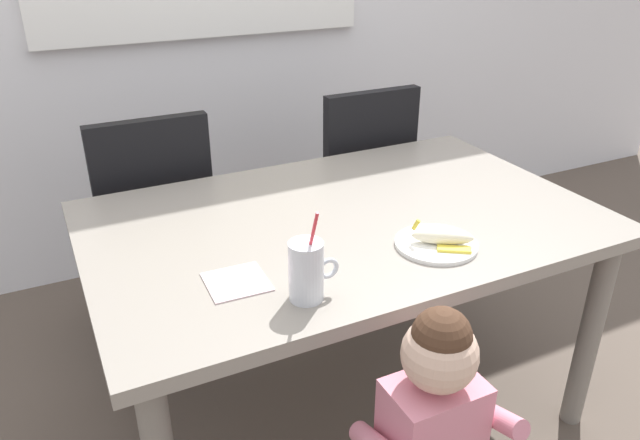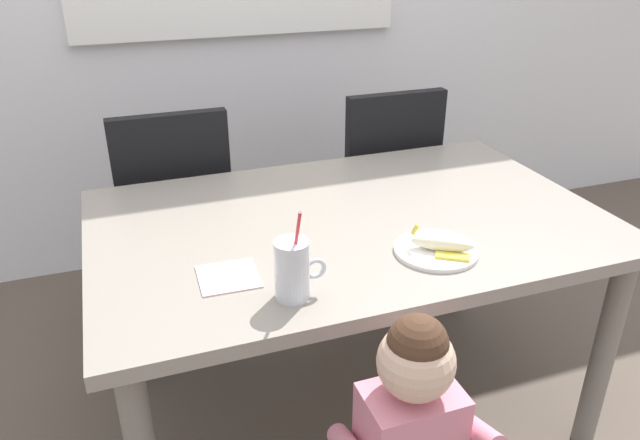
% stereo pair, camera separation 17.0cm
% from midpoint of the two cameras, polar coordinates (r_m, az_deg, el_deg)
% --- Properties ---
extents(ground_plane, '(24.00, 24.00, 0.00)m').
position_cam_midpoint_polar(ground_plane, '(2.28, 4.62, -17.05)').
color(ground_plane, brown).
extents(dining_table, '(1.54, 0.98, 0.75)m').
position_cam_midpoint_polar(dining_table, '(1.89, 5.34, -2.31)').
color(dining_table, gray).
rests_on(dining_table, ground).
extents(dining_chair_left, '(0.44, 0.44, 0.96)m').
position_cam_midpoint_polar(dining_chair_left, '(2.44, -11.59, 0.94)').
color(dining_chair_left, black).
rests_on(dining_chair_left, ground).
extents(dining_chair_right, '(0.44, 0.45, 0.96)m').
position_cam_midpoint_polar(dining_chair_right, '(2.68, 7.52, 3.60)').
color(dining_chair_right, black).
rests_on(dining_chair_right, ground).
extents(toddler_standing, '(0.33, 0.24, 0.84)m').
position_cam_midpoint_polar(toddler_standing, '(1.48, 11.91, -19.04)').
color(toddler_standing, '#3F4760').
rests_on(toddler_standing, ground).
extents(milk_cup, '(0.13, 0.09, 0.25)m').
position_cam_midpoint_polar(milk_cup, '(1.43, 0.81, -5.08)').
color(milk_cup, silver).
rests_on(milk_cup, dining_table).
extents(snack_plate, '(0.23, 0.23, 0.01)m').
position_cam_midpoint_polar(snack_plate, '(1.70, 13.67, -2.85)').
color(snack_plate, white).
rests_on(snack_plate, dining_table).
extents(peeled_banana, '(0.17, 0.15, 0.07)m').
position_cam_midpoint_polar(peeled_banana, '(1.68, 14.34, -2.28)').
color(peeled_banana, '#F4EAC6').
rests_on(peeled_banana, snack_plate).
extents(paper_napkin, '(0.16, 0.16, 0.00)m').
position_cam_midpoint_polar(paper_napkin, '(1.55, -5.51, -5.40)').
color(paper_napkin, silver).
rests_on(paper_napkin, dining_table).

